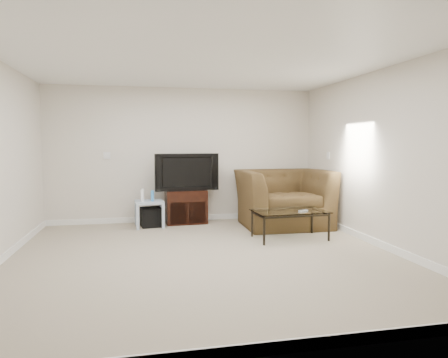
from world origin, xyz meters
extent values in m
plane|color=tan|center=(0.00, 0.00, 0.00)|extent=(5.00, 5.00, 0.00)
plane|color=white|center=(0.00, 0.00, 2.50)|extent=(5.00, 5.00, 0.00)
cube|color=silver|center=(0.00, 2.50, 1.25)|extent=(5.00, 0.02, 2.50)
cube|color=silver|center=(2.50, 0.00, 1.25)|extent=(0.02, 5.00, 2.50)
cube|color=white|center=(-1.40, 2.49, 1.25)|extent=(0.12, 0.02, 0.12)
cube|color=white|center=(2.49, 1.60, 1.25)|extent=(0.02, 0.09, 0.13)
cube|color=white|center=(2.49, 1.30, 0.30)|extent=(0.02, 0.08, 0.12)
cube|color=black|center=(0.00, 2.24, 0.51)|extent=(0.46, 0.33, 0.06)
imported|color=black|center=(0.00, 2.25, 0.95)|extent=(1.10, 0.32, 0.67)
cube|color=black|center=(-0.64, 2.07, 0.16)|extent=(0.39, 0.39, 0.34)
cube|color=white|center=(-0.78, 2.02, 0.57)|extent=(0.06, 0.16, 0.21)
cube|color=#337FCC|center=(-0.61, 2.04, 0.55)|extent=(0.06, 0.14, 0.18)
imported|color=#48341C|center=(1.68, 1.68, 0.67)|extent=(1.54, 1.01, 1.34)
cube|color=#B2B2B7|center=(1.61, 0.62, 0.45)|extent=(0.18, 0.12, 0.02)
camera|label=1|loc=(-0.79, -5.02, 1.46)|focal=32.00mm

